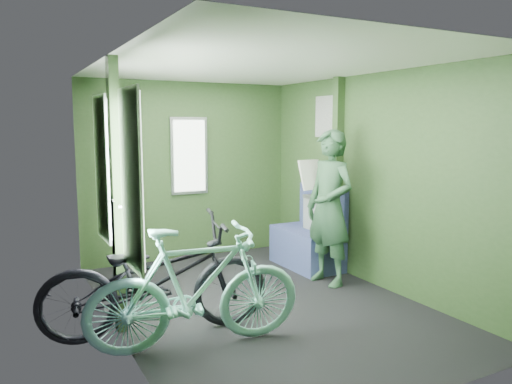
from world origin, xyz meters
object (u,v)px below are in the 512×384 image
(bench_seat, at_px, (309,243))
(waste_box, at_px, (320,231))
(passenger, at_px, (329,207))
(bicycle_mint, at_px, (197,351))
(bicycle_black, at_px, (158,336))

(bench_seat, bearing_deg, waste_box, -36.81)
(passenger, bearing_deg, bicycle_mint, -74.06)
(waste_box, bearing_deg, bench_seat, 143.82)
(bicycle_black, distance_m, waste_box, 2.65)
(passenger, relative_size, waste_box, 1.90)
(bicycle_black, xyz_separation_m, waste_box, (2.38, 1.07, 0.45))
(waste_box, bearing_deg, passenger, -116.47)
(waste_box, distance_m, bench_seat, 0.21)
(waste_box, bearing_deg, bicycle_black, -155.79)
(passenger, xyz_separation_m, waste_box, (0.29, 0.57, -0.41))
(passenger, bearing_deg, bicycle_black, -86.24)
(waste_box, relative_size, bench_seat, 0.90)
(bicycle_mint, relative_size, bench_seat, 1.70)
(bicycle_mint, bearing_deg, waste_box, -47.46)
(bicycle_mint, distance_m, bench_seat, 2.62)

